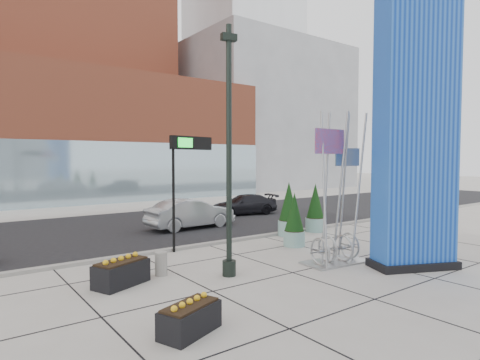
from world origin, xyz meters
TOP-DOWN VIEW (x-y plane):
  - ground at (0.00, 0.00)m, footprint 160.00×160.00m
  - street_asphalt at (0.00, 10.00)m, footprint 80.00×12.00m
  - curb_edge at (0.00, 4.00)m, footprint 80.00×0.30m
  - tower_podium at (1.00, 27.00)m, footprint 34.00×10.00m
  - tower_glass_front at (1.00, 22.20)m, footprint 34.00×0.60m
  - building_grey_parking at (26.00, 32.00)m, footprint 20.00×18.00m
  - building_pale_office at (36.00, 48.00)m, footprint 16.00×16.00m
  - blue_pylon at (4.62, -2.93)m, footprint 3.01×2.25m
  - lamp_post at (-0.80, -0.06)m, footprint 0.51×0.42m
  - public_art_sculpture at (3.05, -1.00)m, footprint 2.41×1.38m
  - concrete_bollard at (-2.46, 1.21)m, footprint 0.38×0.38m
  - overhead_street_sign at (0.07, 3.80)m, footprint 2.10×0.67m
  - round_planter_east at (7.00, 3.60)m, footprint 0.96×0.96m
  - round_planter_mid at (5.20, 3.60)m, footprint 1.01×1.01m
  - round_planter_west at (3.80, 1.80)m, footprint 0.89×0.89m
  - box_planter_north at (-3.80, 1.00)m, footprint 1.73×1.32m
  - box_planter_south at (-3.80, -2.93)m, footprint 1.49×1.11m
  - car_silver_mid at (2.47, 8.05)m, footprint 4.71×1.83m
  - car_dark_east at (7.81, 10.53)m, footprint 4.67×2.68m

SIDE VIEW (x-z plane):
  - ground at x=0.00m, z-range 0.00..0.00m
  - street_asphalt at x=0.00m, z-range 0.00..0.02m
  - curb_edge at x=0.00m, z-range 0.00..0.12m
  - box_planter_south at x=-3.80m, z-range -0.03..0.71m
  - concrete_bollard at x=-2.46m, z-range 0.00..0.73m
  - box_planter_north at x=-3.80m, z-range -0.03..0.82m
  - car_dark_east at x=7.81m, z-range 0.00..1.27m
  - car_silver_mid at x=2.47m, z-range 0.00..1.53m
  - round_planter_west at x=3.80m, z-range -0.06..2.16m
  - round_planter_east at x=7.00m, z-range -0.06..2.33m
  - round_planter_mid at x=5.20m, z-range -0.07..2.47m
  - public_art_sculpture at x=3.05m, z-range -1.24..3.99m
  - tower_glass_front at x=1.00m, z-range 0.00..5.00m
  - lamp_post at x=-0.80m, z-range -0.69..6.92m
  - overhead_street_sign at x=0.07m, z-range 1.61..6.11m
  - blue_pylon at x=4.62m, z-range -0.15..9.02m
  - tower_podium at x=1.00m, z-range 0.00..11.00m
  - building_grey_parking at x=26.00m, z-range 0.00..18.00m
  - building_pale_office at x=36.00m, z-range 0.00..55.00m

